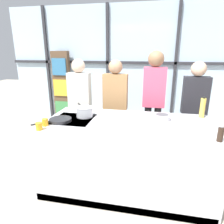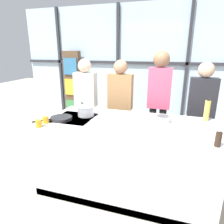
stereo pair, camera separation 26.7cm
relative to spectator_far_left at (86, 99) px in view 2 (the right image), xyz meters
The scene contains 16 objects.
ground_plane 1.65m from the spectator_far_left, 42.96° to the right, with size 18.00×18.00×0.00m, color #BCB29E.
back_window_wall 1.79m from the spectator_far_left, 55.92° to the left, with size 6.40×0.10×2.80m.
bookshelf 1.56m from the spectator_far_left, 126.36° to the left, with size 0.41×0.19×1.80m.
demo_island 1.42m from the spectator_far_left, 43.05° to the right, with size 2.16×1.09×0.92m.
spectator_far_left is the anchor object (origin of this frame).
spectator_center_left 0.65m from the spectator_far_left, ahead, with size 0.41×0.23×1.67m.
spectator_center_right 1.30m from the spectator_far_left, ahead, with size 0.36×0.25×1.81m.
spectator_far_right 1.95m from the spectator_far_left, ahead, with size 0.40×0.23×1.65m.
frying_pan 1.04m from the spectator_far_left, 84.39° to the right, with size 0.41×0.42×0.04m.
saucepan 0.86m from the spectator_far_left, 65.50° to the right, with size 0.32×0.39×0.14m.
white_plate 1.73m from the spectator_far_left, 34.58° to the right, with size 0.26×0.26×0.01m, color white.
mixing_bowl 1.58m from the spectator_far_left, 26.77° to the right, with size 0.21×0.21×0.08m.
oil_bottle 2.02m from the spectator_far_left, 14.18° to the right, with size 0.07×0.07×0.30m.
pepper_grinder 2.34m from the spectator_far_left, 32.88° to the right, with size 0.06×0.06×0.18m.
juice_glass_near 1.35m from the spectator_far_left, 90.35° to the right, with size 0.07×0.07×0.09m, color orange.
juice_glass_far 1.21m from the spectator_far_left, 90.39° to the right, with size 0.07×0.07×0.09m, color orange.
Camera 2 is at (0.54, -2.34, 1.81)m, focal length 32.00 mm.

